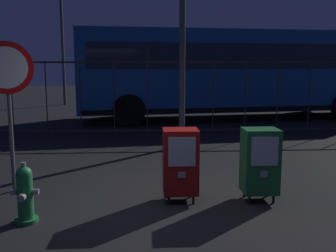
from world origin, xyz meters
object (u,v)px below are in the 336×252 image
Objects in this scene: newspaper_box_secondary at (260,161)px; street_light_near_left at (62,23)px; fire_hydrant at (25,194)px; newspaper_box_primary at (180,161)px; stop_sign at (8,85)px; bus_near at (231,70)px.

newspaper_box_secondary is 0.16× the size of street_light_near_left.
street_light_near_left is at bearing 99.31° from fire_hydrant.
newspaper_box_primary and newspaper_box_secondary have the same top height.
newspaper_box_primary is 0.16× the size of street_light_near_left.
fire_hydrant is at bearing -168.92° from newspaper_box_secondary.
newspaper_box_secondary is at bearing -68.38° from street_light_near_left.
newspaper_box_primary is 2.73m from stop_sign.
newspaper_box_primary is at bearing -113.96° from bus_near.
stop_sign is at bearing -129.70° from bus_near.
newspaper_box_secondary is at bearing -1.98° from newspaper_box_primary.
newspaper_box_secondary reaches higher than fire_hydrant.
bus_near is (4.99, 7.82, 0.11)m from stop_sign.
stop_sign is 0.21× the size of bus_near.
street_light_near_left is at bearing 107.50° from newspaper_box_primary.
stop_sign is (-0.53, 1.19, 1.25)m from fire_hydrant.
newspaper_box_secondary is 3.76m from stop_sign.
newspaper_box_secondary is (3.05, 0.60, 0.22)m from fire_hydrant.
newspaper_box_primary is 1.00× the size of newspaper_box_secondary.
stop_sign is at bearing 167.37° from newspaper_box_primary.
bus_near is at bearing 63.61° from fire_hydrant.
newspaper_box_secondary is (1.11, -0.04, 0.00)m from newspaper_box_primary.
fire_hydrant is at bearing -123.53° from bus_near.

